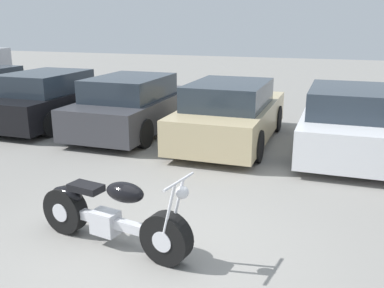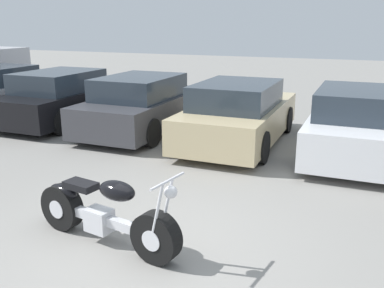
# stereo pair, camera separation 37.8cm
# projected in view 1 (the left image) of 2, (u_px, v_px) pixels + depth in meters

# --- Properties ---
(ground_plane) EXTENTS (60.00, 60.00, 0.00)m
(ground_plane) POSITION_uv_depth(u_px,v_px,m) (154.00, 251.00, 5.31)
(ground_plane) COLOR gray
(motorcycle) EXTENTS (2.23, 0.82, 1.07)m
(motorcycle) POSITION_uv_depth(u_px,v_px,m) (110.00, 216.00, 5.33)
(motorcycle) COLOR black
(motorcycle) RESTS_ON ground_plane
(parked_car_black) EXTENTS (1.94, 4.35, 1.43)m
(parked_car_black) POSITION_uv_depth(u_px,v_px,m) (52.00, 99.00, 11.81)
(parked_car_black) COLOR black
(parked_car_black) RESTS_ON ground_plane
(parked_car_dark_grey) EXTENTS (1.94, 4.35, 1.43)m
(parked_car_dark_grey) POSITION_uv_depth(u_px,v_px,m) (134.00, 106.00, 10.90)
(parked_car_dark_grey) COLOR #3D3D42
(parked_car_dark_grey) RESTS_ON ground_plane
(parked_car_champagne) EXTENTS (1.94, 4.35, 1.43)m
(parked_car_champagne) POSITION_uv_depth(u_px,v_px,m) (231.00, 114.00, 9.91)
(parked_car_champagne) COLOR #C6B284
(parked_car_champagne) RESTS_ON ground_plane
(parked_car_white) EXTENTS (1.94, 4.35, 1.43)m
(parked_car_white) POSITION_uv_depth(u_px,v_px,m) (348.00, 122.00, 9.13)
(parked_car_white) COLOR white
(parked_car_white) RESTS_ON ground_plane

